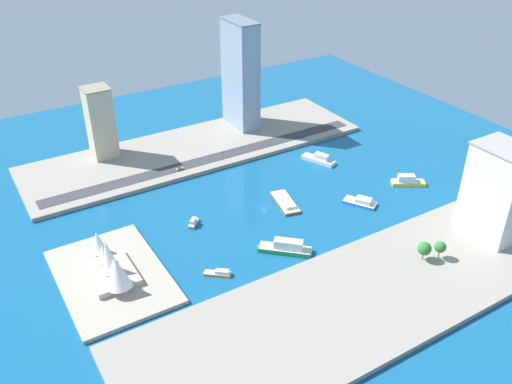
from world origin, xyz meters
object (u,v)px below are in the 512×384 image
at_px(ferry_yellow_fast, 408,181).
at_px(ferry_green_doubledeck, 286,247).
at_px(water_taxi_orange, 219,273).
at_px(office_block_beige, 100,122).
at_px(yacht_sleek_gray, 194,222).
at_px(opera_landmark, 111,265).
at_px(taxi_yellow_cab, 180,169).
at_px(traffic_light_waterfront, 223,155).
at_px(hotel_broad_white, 498,192).
at_px(tower_tall_glass, 241,75).
at_px(catamaran_blue, 361,202).
at_px(barge_flat_brown, 285,202).
at_px(hatchback_blue, 301,136).
at_px(ferry_white_commuter, 319,159).

xyz_separation_m(ferry_yellow_fast, ferry_green_doubledeck, (-18.23, 104.90, 0.33)).
distance_m(water_taxi_orange, office_block_beige, 152.46).
xyz_separation_m(yacht_sleek_gray, opera_landmark, (-22.94, 54.28, 8.16)).
height_order(water_taxi_orange, taxi_yellow_cab, taxi_yellow_cab).
bearing_deg(traffic_light_waterfront, hotel_broad_white, -150.46).
distance_m(tower_tall_glass, opera_landmark, 191.86).
height_order(hotel_broad_white, office_block_beige, hotel_broad_white).
bearing_deg(catamaran_blue, ferry_green_doubledeck, 103.40).
bearing_deg(ferry_green_doubledeck, barge_flat_brown, -33.63).
bearing_deg(yacht_sleek_gray, barge_flat_brown, -98.74).
xyz_separation_m(hatchback_blue, traffic_light_waterfront, (-2.49, 65.83, 3.37)).
relative_size(yacht_sleek_gray, office_block_beige, 0.20).
bearing_deg(hotel_broad_white, office_block_beige, 37.18).
xyz_separation_m(water_taxi_orange, hatchback_blue, (103.61, -122.88, 2.45)).
distance_m(taxi_yellow_cab, opera_landmark, 109.00).
xyz_separation_m(hotel_broad_white, office_block_beige, (196.48, 149.05, -1.10)).
xyz_separation_m(ferry_yellow_fast, taxi_yellow_cab, (87.63, 117.30, 1.15)).
bearing_deg(yacht_sleek_gray, tower_tall_glass, -41.43).
xyz_separation_m(hotel_broad_white, opera_landmark, (69.47, 186.56, -18.30)).
xyz_separation_m(catamaran_blue, ferry_green_doubledeck, (-15.31, 64.25, 1.16)).
distance_m(catamaran_blue, barge_flat_brown, 45.05).
height_order(hatchback_blue, opera_landmark, opera_landmark).
relative_size(catamaran_blue, traffic_light_waterfront, 3.23).
bearing_deg(opera_landmark, traffic_light_waterfront, -52.81).
bearing_deg(office_block_beige, ferry_green_doubledeck, -162.70).
xyz_separation_m(ferry_green_doubledeck, tower_tall_glass, (148.17, -58.42, 39.25)).
height_order(yacht_sleek_gray, ferry_white_commuter, ferry_white_commuter).
bearing_deg(barge_flat_brown, yacht_sleek_gray, 81.26).
bearing_deg(ferry_white_commuter, yacht_sleek_gray, 102.86).
distance_m(ferry_yellow_fast, traffic_light_waterfront, 121.09).
relative_size(water_taxi_orange, hotel_broad_white, 0.25).
relative_size(catamaran_blue, barge_flat_brown, 0.74).
relative_size(catamaran_blue, water_taxi_orange, 1.64).
bearing_deg(opera_landmark, office_block_beige, -16.45).
bearing_deg(hatchback_blue, ferry_green_doubledeck, 141.36).
bearing_deg(tower_tall_glass, ferry_green_doubledeck, 158.48).
bearing_deg(ferry_white_commuter, hotel_broad_white, -167.16).
height_order(catamaran_blue, hatchback_blue, hatchback_blue).
distance_m(ferry_white_commuter, ferry_green_doubledeck, 103.91).
bearing_deg(yacht_sleek_gray, ferry_green_doubledeck, -147.35).
relative_size(barge_flat_brown, hotel_broad_white, 0.56).
bearing_deg(traffic_light_waterfront, catamaran_blue, -152.21).
bearing_deg(opera_landmark, ferry_yellow_fast, -91.91).
height_order(ferry_yellow_fast, tower_tall_glass, tower_tall_glass).
distance_m(barge_flat_brown, ferry_green_doubledeck, 46.68).
bearing_deg(office_block_beige, hatchback_blue, -109.48).
relative_size(hotel_broad_white, traffic_light_waterfront, 7.80).
distance_m(ferry_yellow_fast, taxi_yellow_cab, 146.42).
bearing_deg(hatchback_blue, yacht_sleek_gray, 116.73).
distance_m(ferry_yellow_fast, ferry_white_commuter, 61.07).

